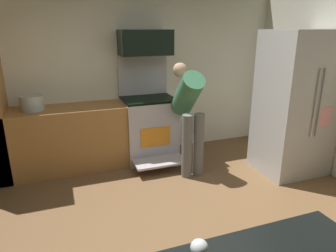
{
  "coord_description": "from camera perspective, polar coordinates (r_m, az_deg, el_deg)",
  "views": [
    {
      "loc": [
        -0.93,
        -2.25,
        1.92
      ],
      "look_at": [
        0.0,
        0.3,
        1.05
      ],
      "focal_mm": 32.41,
      "sensor_mm": 36.0,
      "label": 1
    }
  ],
  "objects": [
    {
      "name": "person_cook",
      "position": [
        4.06,
        3.89,
        3.05
      ],
      "size": [
        0.31,
        0.69,
        1.48
      ],
      "color": "slate",
      "rests_on": "ground"
    },
    {
      "name": "oven_range",
      "position": [
        4.61,
        -3.63,
        0.0
      ],
      "size": [
        0.76,
        1.0,
        1.56
      ],
      "color": "#BCB6BF",
      "rests_on": "ground"
    },
    {
      "name": "stock_pot",
      "position": [
        4.34,
        -24.23,
        3.97
      ],
      "size": [
        0.3,
        0.3,
        0.2
      ],
      "primitive_type": "cylinder",
      "color": "#AEB9B8",
      "rests_on": "lower_cabinet_run"
    },
    {
      "name": "ground_plane",
      "position": [
        3.11,
        2.02,
        -20.62
      ],
      "size": [
        5.2,
        4.8,
        0.02
      ],
      "primitive_type": "cube",
      "color": "brown"
    },
    {
      "name": "microwave",
      "position": [
        4.49,
        -4.29,
        15.39
      ],
      "size": [
        0.74,
        0.38,
        0.35
      ],
      "primitive_type": "cube",
      "color": "black",
      "rests_on": "oven_range"
    },
    {
      "name": "wine_glass_near",
      "position": [
        1.43,
        5.9,
        -21.92
      ],
      "size": [
        0.08,
        0.08,
        0.15
      ],
      "color": "silver",
      "rests_on": "counter_island"
    },
    {
      "name": "lower_cabinet_run",
      "position": [
        4.48,
        -18.53,
        -2.33
      ],
      "size": [
        2.4,
        0.6,
        0.9
      ],
      "primitive_type": "cube",
      "color": "#AA733C",
      "rests_on": "ground"
    },
    {
      "name": "wall_back",
      "position": [
        4.72,
        -8.67,
        10.06
      ],
      "size": [
        5.2,
        0.12,
        2.6
      ],
      "primitive_type": "cube",
      "color": "silver",
      "rests_on": "ground"
    },
    {
      "name": "refrigerator",
      "position": [
        4.42,
        22.78,
        3.81
      ],
      "size": [
        0.86,
        0.76,
        1.92
      ],
      "color": "#B7B6B5",
      "rests_on": "ground"
    }
  ]
}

